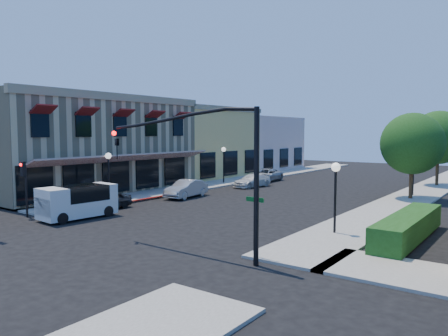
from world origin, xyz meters
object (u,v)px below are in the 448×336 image
Objects in this scene: white_van at (77,200)px; lamppost_right_near at (336,180)px; street_tree_b at (439,137)px; signal_mast_arm at (211,156)px; street_name_sign at (255,217)px; lamppost_left_near at (108,164)px; street_tree_a at (412,144)px; lamppost_left_far at (224,156)px; parked_car_a at (108,201)px; secondary_signal at (24,179)px; parked_car_b at (186,189)px; parked_car_d at (265,175)px; lamppost_right_far at (414,162)px; parked_car_c at (252,181)px.

lamppost_right_near is at bearing 19.88° from white_van.
street_tree_b is 0.88× the size of signal_mast_arm.
street_name_sign is 17.05m from lamppost_left_near.
lamppost_left_far is (-17.30, 0.00, -1.46)m from street_tree_a.
street_name_sign is 0.56× the size of white_van.
lamppost_right_near is 0.80× the size of white_van.
signal_mast_arm is 2.41× the size of parked_car_a.
street_tree_a is 23.81m from white_van.
street_name_sign is (15.50, 0.79, -0.62)m from secondary_signal.
lamppost_left_far is 0.86× the size of parked_car_b.
lamppost_left_far is at bearing 180.00° from street_tree_a.
street_tree_a reaches higher than lamppost_right_near.
street_tree_a is 10.01m from street_tree_b.
signal_mast_arm is 16.52m from parked_car_b.
lamppost_left_far is at bearing -122.52° from parked_car_d.
white_van is (-14.06, -28.97, -3.44)m from street_tree_b.
street_name_sign is (-1.30, -29.80, -2.85)m from street_tree_b.
parked_car_a is at bearing 164.50° from street_name_sign.
lamppost_right_far is (2.64, 22.50, -1.35)m from signal_mast_arm.
lamppost_left_far is 9.71m from parked_car_b.
lamppost_left_near is 0.76× the size of parked_car_d.
parked_car_c is at bearing -75.74° from parked_car_d.
street_name_sign is at bearing -15.23° from parked_car_a.
parked_car_a is 7.04m from parked_car_b.
parked_car_d is at bearing 92.35° from white_van.
lamppost_right_near reaches higher than street_name_sign.
parked_car_a is 0.82× the size of parked_car_c.
parked_car_c is at bearing 80.90° from secondary_signal.
parked_car_c is (-12.30, 19.19, -1.11)m from street_name_sign.
signal_mast_arm reaches higher than white_van.
white_van is at bearing -72.13° from parked_car_a.
signal_mast_arm is 2.24× the size of lamppost_right_far.
parked_car_a is at bearing -119.98° from street_tree_b.
signal_mast_arm reaches higher than lamppost_right_near.
street_name_sign is 0.70× the size of lamppost_right_near.
white_van is (-12.76, 0.83, -0.59)m from street_name_sign.
signal_mast_arm is at bearing -156.80° from street_name_sign.
lamppost_right_far reaches higher than parked_car_c.
signal_mast_arm is 2.41× the size of secondary_signal.
lamppost_right_far is 25.14m from white_van.
street_name_sign is at bearing -51.06° from lamppost_left_far.
lamppost_right_near and lamppost_right_far have the same top height.
street_tree_b is (0.00, 10.00, 0.35)m from street_tree_a.
street_tree_a reaches higher than parked_car_a.
lamppost_left_far is at bearing 99.70° from white_van.
street_tree_a reaches higher than lamppost_right_far.
street_tree_b is 1.97× the size of lamppost_right_far.
parked_car_c is (0.70, 8.39, -0.09)m from parked_car_b.
white_van is at bearing -80.30° from lamppost_left_far.
lamppost_left_near is 1.07× the size of parked_car_a.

